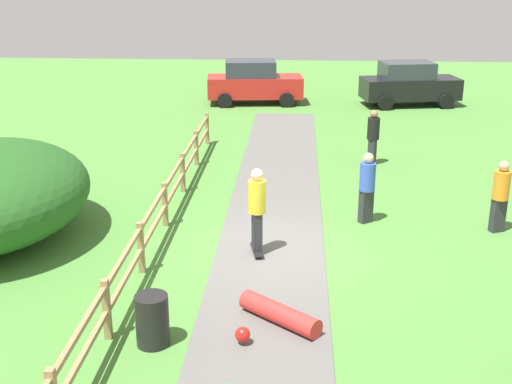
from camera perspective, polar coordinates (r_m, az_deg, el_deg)
ground_plane at (r=15.02m, az=1.23°, el=-4.93°), size 60.00×60.00×0.00m
asphalt_path at (r=15.01m, az=1.23°, el=-4.90°), size 2.40×28.00×0.02m
wooden_fence at (r=15.08m, az=-8.68°, el=-2.31°), size 0.12×18.12×1.10m
trash_bin at (r=11.49m, az=-8.80°, el=-10.69°), size 0.56×0.56×0.90m
skater_riding at (r=14.41m, az=0.08°, el=-1.23°), size 0.45×0.82×1.93m
skater_fallen at (r=12.01m, az=1.79°, el=-10.41°), size 1.51×1.52×0.36m
bystander_black at (r=21.32m, az=9.91°, el=4.82°), size 0.50×0.50×1.74m
bystander_orange at (r=16.69m, az=20.05°, el=-0.08°), size 0.49×0.49×1.74m
bystander_blue at (r=16.45m, az=9.41°, el=0.64°), size 0.53×0.53×1.77m
parked_car_red at (r=30.33m, az=-0.19°, el=9.31°), size 4.36×2.34×1.92m
parked_car_black at (r=30.65m, az=12.87°, el=8.94°), size 4.44×2.56×1.92m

